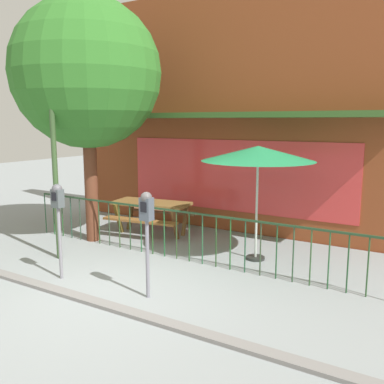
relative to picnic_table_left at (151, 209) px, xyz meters
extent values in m
plane|color=gray|center=(1.51, -3.05, -0.61)|extent=(40.00, 40.00, 0.00)
cube|color=#562517|center=(1.51, 1.50, -0.61)|extent=(8.89, 0.54, 0.01)
cube|color=brown|center=(1.51, 1.50, 2.23)|extent=(8.89, 0.50, 5.69)
cube|color=#D83838|center=(1.51, 1.24, 0.74)|extent=(5.78, 0.02, 1.70)
cube|color=#345724|center=(1.51, 0.78, 2.16)|extent=(7.56, 0.94, 0.12)
cube|color=#213D24|center=(1.51, -1.23, 0.34)|extent=(7.47, 0.04, 0.04)
cylinder|color=#264E32|center=(-2.22, -1.23, -0.14)|extent=(0.02, 0.02, 0.95)
cylinder|color=#1C5021|center=(-1.93, -1.23, -0.14)|extent=(0.02, 0.02, 0.95)
cylinder|color=#1F4D21|center=(-1.65, -1.23, -0.14)|extent=(0.02, 0.02, 0.95)
cylinder|color=#20402F|center=(-1.36, -1.23, -0.14)|extent=(0.02, 0.02, 0.95)
cylinder|color=#2A412F|center=(-1.07, -1.23, -0.14)|extent=(0.02, 0.02, 0.95)
cylinder|color=#1F4630|center=(-0.78, -1.23, -0.14)|extent=(0.02, 0.02, 0.95)
cylinder|color=#214623|center=(-0.50, -1.23, -0.14)|extent=(0.02, 0.02, 0.95)
cylinder|color=#2A3F2A|center=(-0.21, -1.23, -0.14)|extent=(0.02, 0.02, 0.95)
cylinder|color=#284721|center=(0.08, -1.23, -0.14)|extent=(0.02, 0.02, 0.95)
cylinder|color=#223F24|center=(0.36, -1.23, -0.14)|extent=(0.02, 0.02, 0.95)
cylinder|color=#1D512E|center=(0.65, -1.23, -0.14)|extent=(0.02, 0.02, 0.95)
cylinder|color=#235023|center=(0.94, -1.23, -0.14)|extent=(0.02, 0.02, 0.95)
cylinder|color=#1A5027|center=(1.23, -1.23, -0.14)|extent=(0.02, 0.02, 0.95)
cylinder|color=#274120|center=(1.51, -1.23, -0.14)|extent=(0.02, 0.02, 0.95)
cylinder|color=#234F27|center=(1.80, -1.23, -0.14)|extent=(0.02, 0.02, 0.95)
cylinder|color=#215130|center=(2.09, -1.23, -0.14)|extent=(0.02, 0.02, 0.95)
cylinder|color=#21431E|center=(2.37, -1.23, -0.14)|extent=(0.02, 0.02, 0.95)
cylinder|color=#1C4F21|center=(2.66, -1.23, -0.14)|extent=(0.02, 0.02, 0.95)
cylinder|color=#1E462D|center=(2.95, -1.23, -0.14)|extent=(0.02, 0.02, 0.95)
cylinder|color=#2B3D27|center=(3.24, -1.23, -0.14)|extent=(0.02, 0.02, 0.95)
cylinder|color=#1B4324|center=(3.52, -1.23, -0.14)|extent=(0.02, 0.02, 0.95)
cylinder|color=#244028|center=(3.81, -1.23, -0.14)|extent=(0.02, 0.02, 0.95)
cylinder|color=#2B4D29|center=(4.10, -1.23, -0.14)|extent=(0.02, 0.02, 0.95)
cylinder|color=#224E2A|center=(4.39, -1.23, -0.14)|extent=(0.02, 0.02, 0.95)
cylinder|color=#1B4021|center=(4.67, -1.23, -0.14)|extent=(0.02, 0.02, 0.95)
cylinder|color=#234522|center=(4.96, -1.23, -0.14)|extent=(0.02, 0.02, 0.95)
cube|color=brown|center=(0.00, 0.00, 0.13)|extent=(1.89, 1.01, 0.07)
cube|color=brown|center=(0.08, -0.54, -0.17)|extent=(1.82, 0.51, 0.05)
cube|color=brown|center=(-0.08, 0.54, -0.17)|extent=(1.82, 0.51, 0.05)
cube|color=brown|center=(-0.69, -0.38, -0.24)|extent=(0.12, 0.36, 0.78)
cube|color=brown|center=(-0.77, 0.17, -0.24)|extent=(0.12, 0.36, 0.78)
cube|color=brown|center=(0.77, -0.17, -0.24)|extent=(0.12, 0.36, 0.78)
cube|color=brown|center=(0.69, 0.38, -0.24)|extent=(0.12, 0.36, 0.78)
cylinder|color=#252824|center=(2.83, -0.45, -0.59)|extent=(0.36, 0.36, 0.05)
cylinder|color=#B2BDB3|center=(2.83, -0.45, 0.46)|extent=(0.04, 0.04, 2.14)
cone|color=#22834E|center=(2.83, -0.45, 1.44)|extent=(2.13, 2.13, 0.28)
cylinder|color=slate|center=(2.14, -2.96, -0.01)|extent=(0.06, 0.06, 1.20)
cube|color=#464F5B|center=(2.14, -2.96, 0.76)|extent=(0.18, 0.14, 0.34)
sphere|color=#4F4C4D|center=(2.14, -2.96, 0.93)|extent=(0.17, 0.17, 0.17)
cube|color=black|center=(2.14, -3.04, 0.80)|extent=(0.11, 0.01, 0.15)
cylinder|color=slate|center=(0.41, -3.10, 0.00)|extent=(0.06, 0.06, 1.23)
cube|color=#434B4D|center=(0.41, -3.10, 0.77)|extent=(0.18, 0.14, 0.31)
sphere|color=#4C4B50|center=(0.41, -3.10, 0.92)|extent=(0.17, 0.17, 0.17)
cube|color=black|center=(0.41, -3.18, 0.81)|extent=(0.11, 0.01, 0.13)
cylinder|color=#5A2F1E|center=(-0.82, -1.10, 0.77)|extent=(0.29, 0.29, 2.76)
sphere|color=#2E6C25|center=(-0.82, -1.10, 3.02)|extent=(3.16, 3.16, 3.16)
cylinder|color=#314A27|center=(-0.46, -2.38, 1.24)|extent=(0.10, 0.10, 3.69)
sphere|color=beige|center=(-0.46, -2.38, 3.20)|extent=(0.28, 0.28, 0.28)
cube|color=gray|center=(1.51, -3.55, -0.61)|extent=(12.44, 0.20, 0.11)
camera|label=1|loc=(5.86, -7.78, 2.03)|focal=39.50mm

